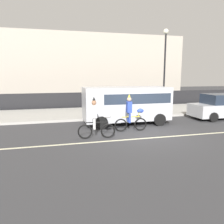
{
  "coord_description": "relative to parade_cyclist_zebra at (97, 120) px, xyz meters",
  "views": [
    {
      "loc": [
        -4.17,
        -9.5,
        2.87
      ],
      "look_at": [
        -1.44,
        1.2,
        1.0
      ],
      "focal_mm": 35.0,
      "sensor_mm": 36.0,
      "label": 1
    }
  ],
  "objects": [
    {
      "name": "ground_plane",
      "position": [
        2.45,
        -0.06,
        -0.84
      ],
      "size": [
        80.0,
        80.0,
        0.0
      ],
      "primitive_type": "plane",
      "color": "#38383A"
    },
    {
      "name": "parade_cyclist_zebra",
      "position": [
        0.0,
        0.0,
        0.0
      ],
      "size": [
        1.72,
        0.5,
        1.92
      ],
      "color": "black",
      "rests_on": "ground"
    },
    {
      "name": "road_centre_line",
      "position": [
        2.45,
        -0.56,
        -0.84
      ],
      "size": [
        36.0,
        0.14,
        0.01
      ],
      "primitive_type": "cube",
      "color": "beige",
      "rests_on": "ground"
    },
    {
      "name": "street_lamp_post",
      "position": [
        5.75,
        4.72,
        3.15
      ],
      "size": [
        0.36,
        0.36,
        5.86
      ],
      "color": "black",
      "rests_on": "sidewalk_curb"
    },
    {
      "name": "sidewalk_curb",
      "position": [
        2.45,
        6.44,
        -0.77
      ],
      "size": [
        60.0,
        5.0,
        0.15
      ],
      "primitive_type": "cube",
      "color": "#ADAAA3",
      "rests_on": "ground"
    },
    {
      "name": "parked_car_silver",
      "position": [
        8.88,
        2.58,
        -0.06
      ],
      "size": [
        4.1,
        1.92,
        1.64
      ],
      "color": "#B7BABF",
      "rests_on": "ground"
    },
    {
      "name": "fence_line",
      "position": [
        2.45,
        9.34,
        -0.14
      ],
      "size": [
        40.0,
        0.08,
        1.4
      ],
      "primitive_type": "cube",
      "color": "black",
      "rests_on": "ground"
    },
    {
      "name": "building_backdrop",
      "position": [
        -1.23,
        17.94,
        2.82
      ],
      "size": [
        28.0,
        8.0,
        7.32
      ],
      "primitive_type": "cube",
      "color": "#B2A899",
      "rests_on": "ground"
    },
    {
      "name": "parked_van_silver",
      "position": [
        2.32,
        2.64,
        0.44
      ],
      "size": [
        5.0,
        2.22,
        2.18
      ],
      "color": "silver",
      "rests_on": "ground"
    },
    {
      "name": "pedestrian_onlooker",
      "position": [
        5.22,
        7.03,
        0.17
      ],
      "size": [
        0.32,
        0.2,
        1.62
      ],
      "color": "#33333D",
      "rests_on": "sidewalk_curb"
    },
    {
      "name": "parade_cyclist_cobalt",
      "position": [
        1.96,
        0.89,
        0.0
      ],
      "size": [
        1.72,
        0.5,
        1.92
      ],
      "color": "black",
      "rests_on": "ground"
    }
  ]
}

